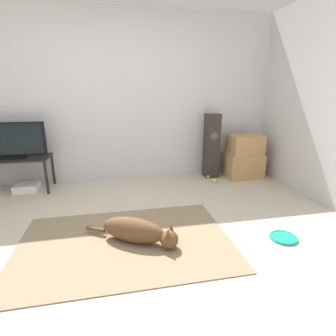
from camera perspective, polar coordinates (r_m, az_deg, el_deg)
The scene contains 13 objects.
ground_plane at distance 2.51m, azimuth -11.34°, elevation -17.23°, with size 12.00×12.00×0.00m, color #BCB29E.
wall_back at distance 4.20m, azimuth -12.67°, elevation 14.67°, with size 8.00×0.06×2.55m.
area_rug at distance 2.60m, azimuth -9.24°, elevation -15.59°, with size 1.97×1.32×0.01m.
dog at distance 2.52m, azimuth -6.61°, elevation -13.50°, with size 0.85×0.53×0.24m.
frisbee at distance 2.85m, azimuth 23.85°, elevation -13.68°, with size 0.26×0.26×0.03m.
cardboard_box_lower at distance 4.50m, azimuth 16.00°, elevation 0.59°, with size 0.57×0.43×0.39m.
cardboard_box_upper at distance 4.42m, azimuth 16.51°, elevation 4.94°, with size 0.50×0.38×0.31m.
floor_speaker at distance 4.32m, azimuth 9.44°, elevation 4.74°, with size 0.21×0.22×1.03m.
tv_stand at distance 4.22m, azimuth -30.47°, elevation 1.12°, with size 0.94×0.48×0.49m.
tv at distance 4.17m, azimuth -31.05°, elevation 5.11°, with size 0.90×0.20×0.49m.
tennis_ball_by_boxes at distance 4.15m, azimuth 10.12°, elevation -2.73°, with size 0.07×0.07×0.07m.
tennis_ball_near_speaker at distance 4.35m, azimuth 8.60°, elevation -1.76°, with size 0.07×0.07×0.07m.
game_console at distance 4.28m, azimuth -28.34°, elevation -3.70°, with size 0.32×0.29×0.10m.
Camera 1 is at (0.05, -2.09, 1.38)m, focal length 28.00 mm.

